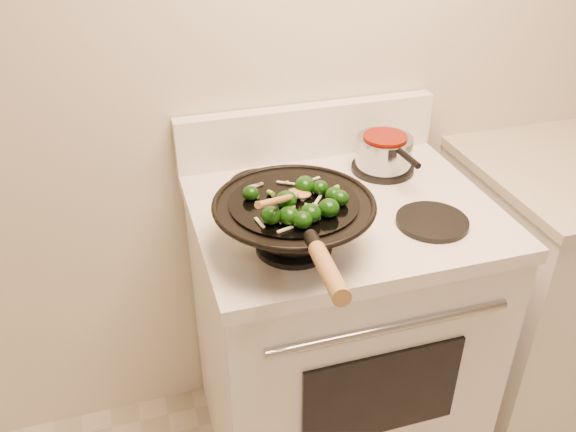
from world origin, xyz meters
name	(u,v)px	position (x,y,z in m)	size (l,w,h in m)	color
stove	(335,332)	(-0.26, 1.17, 0.47)	(0.78, 0.67, 1.08)	white
counter_unit	(568,280)	(0.60, 1.20, 0.46)	(0.77, 0.62, 0.91)	white
wok	(294,221)	(-0.44, 1.02, 1.00)	(0.37, 0.62, 0.20)	black
stirfry	(304,202)	(-0.43, 0.98, 1.06)	(0.23, 0.23, 0.04)	black
wooden_spoon	(288,197)	(-0.46, 0.98, 1.08)	(0.18, 0.22, 0.11)	#A2733F
saucepan	(384,151)	(-0.08, 1.32, 0.98)	(0.16, 0.26, 0.09)	#969A9F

